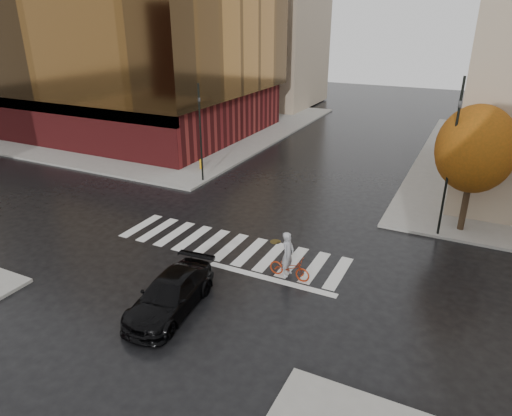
% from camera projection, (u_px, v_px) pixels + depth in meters
% --- Properties ---
extents(ground, '(120.00, 120.00, 0.00)m').
position_uv_depth(ground, '(225.00, 251.00, 21.99)').
color(ground, black).
rests_on(ground, ground).
extents(sidewalk_nw, '(30.00, 30.00, 0.15)m').
position_uv_depth(sidewalk_nw, '(151.00, 123.00, 47.85)').
color(sidewalk_nw, gray).
rests_on(sidewalk_nw, ground).
extents(crosswalk, '(12.00, 3.00, 0.01)m').
position_uv_depth(crosswalk, '(230.00, 247.00, 22.40)').
color(crosswalk, silver).
rests_on(crosswalk, ground).
extents(office_glass, '(27.00, 19.00, 16.00)m').
position_uv_depth(office_glass, '(114.00, 41.00, 42.57)').
color(office_glass, maroon).
rests_on(office_glass, sidewalk_nw).
extents(building_nw_far, '(14.00, 12.00, 20.00)m').
position_uv_depth(building_nw_far, '(261.00, 18.00, 55.08)').
color(building_nw_far, tan).
rests_on(building_nw_far, sidewalk_nw).
extents(tree_ne_a, '(3.80, 3.80, 6.50)m').
position_uv_depth(tree_ne_a, '(476.00, 149.00, 22.27)').
color(tree_ne_a, black).
rests_on(tree_ne_a, sidewalk_ne).
extents(sedan, '(2.36, 4.88, 1.37)m').
position_uv_depth(sedan, '(170.00, 295.00, 17.38)').
color(sedan, black).
rests_on(sedan, ground).
extents(cyclist, '(1.92, 0.76, 2.14)m').
position_uv_depth(cyclist, '(289.00, 263.00, 19.53)').
color(cyclist, '#9F2B0E').
rests_on(cyclist, ground).
extents(traffic_light_nw, '(0.18, 0.16, 6.42)m').
position_uv_depth(traffic_light_nw, '(200.00, 128.00, 29.66)').
color(traffic_light_nw, black).
rests_on(traffic_light_nw, sidewalk_nw).
extents(traffic_light_ne, '(0.18, 0.21, 7.85)m').
position_uv_depth(traffic_light_ne, '(452.00, 148.00, 21.68)').
color(traffic_light_ne, black).
rests_on(traffic_light_ne, sidewalk_ne).
extents(fire_hydrant, '(0.26, 0.26, 0.72)m').
position_uv_depth(fire_hydrant, '(201.00, 163.00, 33.19)').
color(fire_hydrant, orange).
rests_on(fire_hydrant, sidewalk_nw).
extents(manhole, '(0.64, 0.64, 0.01)m').
position_uv_depth(manhole, '(276.00, 242.00, 22.91)').
color(manhole, '#4C3E1B').
rests_on(manhole, ground).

